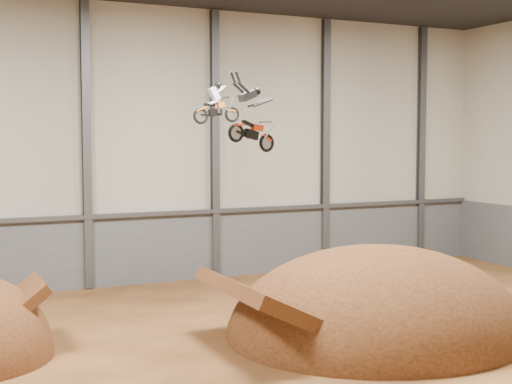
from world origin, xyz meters
The scene contains 11 objects.
floor centered at (0.00, 0.00, 0.00)m, with size 40.00×40.00×0.00m, color #492A13.
back_wall centered at (0.00, 15.00, 7.00)m, with size 40.00×0.10×14.00m, color #B5B1A0.
lower_band_back centered at (0.00, 14.90, 1.75)m, with size 39.80×0.18×3.50m, color #55585D.
steel_rail centered at (0.00, 14.75, 3.55)m, with size 39.80×0.35×0.20m, color #47494F.
steel_column_2 centered at (-3.33, 14.80, 7.00)m, with size 0.40×0.36×13.90m, color #47494F.
steel_column_3 centered at (3.33, 14.80, 7.00)m, with size 0.40×0.36×13.90m, color #47494F.
steel_column_4 centered at (10.00, 14.80, 7.00)m, with size 0.40×0.36×13.90m, color #47494F.
steel_column_5 centered at (16.67, 14.80, 7.00)m, with size 0.40×0.36×13.90m, color #47494F.
landing_ramp centered at (4.80, 2.11, 0.00)m, with size 11.58×10.24×6.68m, color #381C0E.
fmx_rider_a centered at (-0.10, 5.98, 8.82)m, with size 1.92×0.73×1.74m, color #BF6219, non-canonical shape.
fmx_rider_b centered at (-0.75, 1.50, 8.18)m, with size 2.58×0.74×2.21m, color red, non-canonical shape.
Camera 1 is at (-10.51, -19.82, 7.35)m, focal length 50.00 mm.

